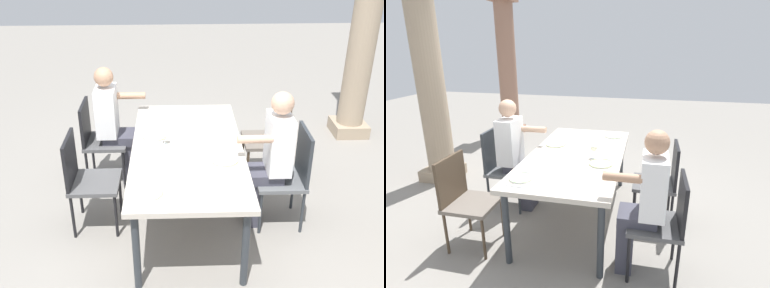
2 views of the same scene
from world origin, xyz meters
The scene contains 23 objects.
ground_plane centered at (0.00, 0.00, 0.00)m, with size 16.00×16.00×0.00m, color gray.
dining_table centered at (0.00, 0.00, 0.69)m, with size 1.97×0.99×0.75m.
chair_west_north centered at (-0.73, 0.92, 0.52)m, with size 0.44×0.44×0.90m.
chair_west_south centered at (-0.73, -0.91, 0.52)m, with size 0.44×0.44×0.89m.
chair_mid_north centered at (0.08, 0.92, 0.53)m, with size 0.44×0.44×0.94m.
chair_mid_south centered at (0.08, -0.92, 0.52)m, with size 0.44×0.44×0.91m.
diner_woman_green centered at (0.08, 0.74, 0.69)m, with size 0.35×0.49×1.30m.
diner_man_white centered at (-0.73, -0.74, 0.68)m, with size 0.35×0.49×1.27m.
stone_column_centre centered at (0.60, 2.15, 1.47)m, with size 0.47×0.47×2.99m.
stone_column_far centered at (2.98, 2.15, 1.35)m, with size 0.48×0.48×2.75m.
plate_0 centered at (-0.73, 0.33, 0.76)m, with size 0.21×0.21×0.02m.
fork_0 centered at (-0.88, 0.33, 0.76)m, with size 0.02×0.17×0.01m, color silver.
spoon_0 centered at (-0.58, 0.33, 0.76)m, with size 0.02×0.17×0.01m, color silver.
plate_1 centered at (-0.24, -0.30, 0.76)m, with size 0.24×0.24×0.02m.
wine_glass_1 centered at (-0.07, -0.20, 0.86)m, with size 0.07×0.07×0.15m.
fork_1 centered at (-0.39, -0.30, 0.76)m, with size 0.02×0.17×0.01m, color silver.
spoon_1 centered at (-0.09, -0.30, 0.76)m, with size 0.02×0.17×0.01m, color silver.
plate_2 centered at (0.25, 0.31, 0.76)m, with size 0.24×0.24×0.02m.
fork_2 centered at (0.10, 0.31, 0.76)m, with size 0.02×0.17×0.01m, color silver.
spoon_2 centered at (0.40, 0.31, 0.76)m, with size 0.02×0.17×0.01m, color silver.
plate_3 centered at (0.74, -0.32, 0.76)m, with size 0.23×0.23×0.02m.
fork_3 centered at (0.59, -0.32, 0.76)m, with size 0.02×0.17×0.01m, color silver.
spoon_3 centered at (0.89, -0.32, 0.76)m, with size 0.02×0.17×0.01m, color silver.
Camera 2 is at (-3.03, -0.71, 1.89)m, focal length 28.81 mm.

